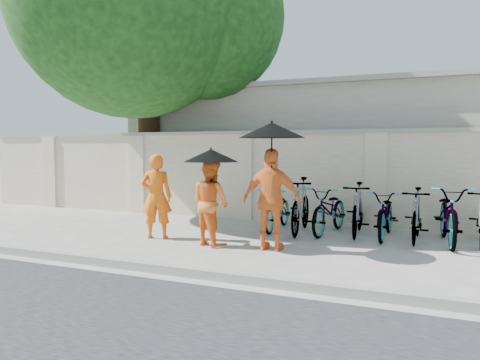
% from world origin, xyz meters
% --- Properties ---
extents(ground, '(80.00, 80.00, 0.00)m').
position_xyz_m(ground, '(0.00, 0.00, 0.00)').
color(ground, beige).
extents(kerb, '(40.00, 0.16, 0.12)m').
position_xyz_m(kerb, '(0.00, -1.70, 0.06)').
color(kerb, gray).
rests_on(kerb, ground).
extents(compound_wall, '(20.00, 0.30, 2.00)m').
position_xyz_m(compound_wall, '(1.00, 3.20, 1.00)').
color(compound_wall, '#F0E3C9').
rests_on(compound_wall, ground).
extents(building_behind, '(14.00, 6.00, 3.20)m').
position_xyz_m(building_behind, '(2.00, 7.00, 1.60)').
color(building_behind, beige).
rests_on(building_behind, ground).
extents(shade_tree, '(6.70, 6.20, 8.20)m').
position_xyz_m(shade_tree, '(-3.66, 2.97, 5.10)').
color(shade_tree, '#4E311C').
rests_on(shade_tree, ground).
extents(monk_left, '(0.68, 0.58, 1.57)m').
position_xyz_m(monk_left, '(-1.61, 0.34, 0.79)').
color(monk_left, orange).
rests_on(monk_left, ground).
extents(monk_center, '(0.89, 0.81, 1.49)m').
position_xyz_m(monk_center, '(-0.41, 0.20, 0.74)').
color(monk_center, orange).
rests_on(monk_center, ground).
extents(parasol_center, '(0.95, 0.95, 0.83)m').
position_xyz_m(parasol_center, '(-0.36, 0.12, 1.56)').
color(parasol_center, black).
rests_on(parasol_center, ground).
extents(monk_right, '(1.00, 0.45, 1.68)m').
position_xyz_m(monk_right, '(0.72, 0.22, 0.84)').
color(monk_right, orange).
rests_on(monk_right, ground).
extents(parasol_right, '(1.08, 1.08, 1.14)m').
position_xyz_m(parasol_right, '(0.74, 0.14, 1.97)').
color(parasol_right, black).
rests_on(parasol_right, ground).
extents(bike_0, '(0.66, 1.68, 0.87)m').
position_xyz_m(bike_0, '(0.18, 2.08, 0.43)').
color(bike_0, '#96969B').
rests_on(bike_0, ground).
extents(bike_1, '(0.72, 1.88, 1.10)m').
position_xyz_m(bike_1, '(0.72, 1.90, 0.55)').
color(bike_1, '#96969B').
rests_on(bike_1, ground).
extents(bike_2, '(0.81, 1.83, 0.93)m').
position_xyz_m(bike_2, '(1.25, 2.10, 0.47)').
color(bike_2, '#96969B').
rests_on(bike_2, ground).
extents(bike_3, '(0.61, 1.73, 1.02)m').
position_xyz_m(bike_3, '(1.79, 2.10, 0.51)').
color(bike_3, '#96969B').
rests_on(bike_3, ground).
extents(bike_4, '(0.61, 1.73, 0.91)m').
position_xyz_m(bike_4, '(2.33, 2.07, 0.45)').
color(bike_4, '#96969B').
rests_on(bike_4, ground).
extents(bike_5, '(0.48, 1.62, 0.97)m').
position_xyz_m(bike_5, '(2.86, 1.95, 0.48)').
color(bike_5, '#96969B').
rests_on(bike_5, ground).
extents(bike_6, '(0.89, 2.03, 1.04)m').
position_xyz_m(bike_6, '(3.40, 1.94, 0.52)').
color(bike_6, '#96969B').
rests_on(bike_6, ground).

